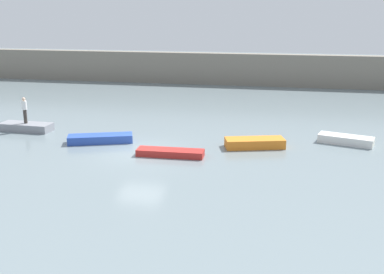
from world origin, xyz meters
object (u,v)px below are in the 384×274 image
at_px(rowboat_red, 170,153).
at_px(rowboat_grey, 26,127).
at_px(rowboat_blue, 100,139).
at_px(person_white_shirt, 25,109).
at_px(rowboat_orange, 255,143).
at_px(rowboat_white, 346,140).

bearing_deg(rowboat_red, rowboat_grey, 160.60).
bearing_deg(rowboat_grey, rowboat_blue, -14.13).
distance_m(rowboat_grey, person_white_shirt, 1.18).
height_order(rowboat_blue, person_white_shirt, person_white_shirt).
height_order(rowboat_red, rowboat_orange, rowboat_orange).
bearing_deg(rowboat_blue, rowboat_red, -39.58).
distance_m(rowboat_blue, rowboat_red, 4.93).
bearing_deg(rowboat_grey, person_white_shirt, 92.21).
bearing_deg(rowboat_blue, rowboat_orange, -14.57).
bearing_deg(rowboat_white, rowboat_orange, -144.43).
distance_m(rowboat_blue, person_white_shirt, 6.08).
bearing_deg(rowboat_red, rowboat_white, 22.67).
bearing_deg(person_white_shirt, rowboat_blue, -16.34).
bearing_deg(rowboat_white, rowboat_red, -139.26).
bearing_deg(rowboat_blue, rowboat_white, -9.30).
bearing_deg(person_white_shirt, rowboat_grey, -90.00).
distance_m(rowboat_orange, person_white_shirt, 14.74).
height_order(rowboat_orange, rowboat_white, rowboat_orange).
distance_m(rowboat_grey, rowboat_blue, 5.96).
height_order(rowboat_grey, rowboat_blue, rowboat_grey).
bearing_deg(rowboat_orange, rowboat_red, -166.02).
distance_m(rowboat_blue, rowboat_white, 14.32).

